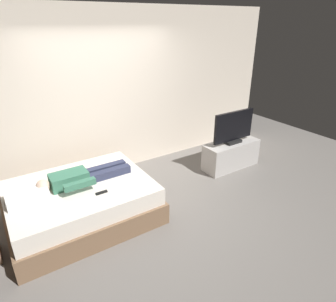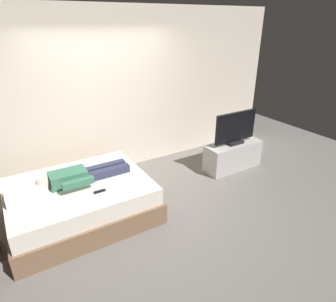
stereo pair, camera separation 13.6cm
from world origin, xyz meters
name	(u,v)px [view 1 (the left image)]	position (x,y,z in m)	size (l,w,h in m)	color
ground_plane	(146,208)	(0.00, 0.00, 0.00)	(10.00, 10.00, 0.00)	slate
back_wall	(123,93)	(0.40, 1.45, 1.40)	(6.40, 0.10, 2.80)	beige
bed	(82,203)	(-0.85, 0.27, 0.26)	(1.91, 1.50, 0.54)	brown
pillow	(27,196)	(-1.48, 0.27, 0.60)	(0.48, 0.34, 0.12)	white
person	(79,178)	(-0.82, 0.33, 0.62)	(1.26, 0.46, 0.18)	#387056
remote	(102,193)	(-0.67, -0.08, 0.55)	(0.15, 0.04, 0.02)	black
tv_stand	(231,155)	(1.99, 0.29, 0.25)	(1.10, 0.40, 0.50)	#B7B2AD
tv	(233,128)	(1.99, 0.29, 0.78)	(0.88, 0.20, 0.59)	black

